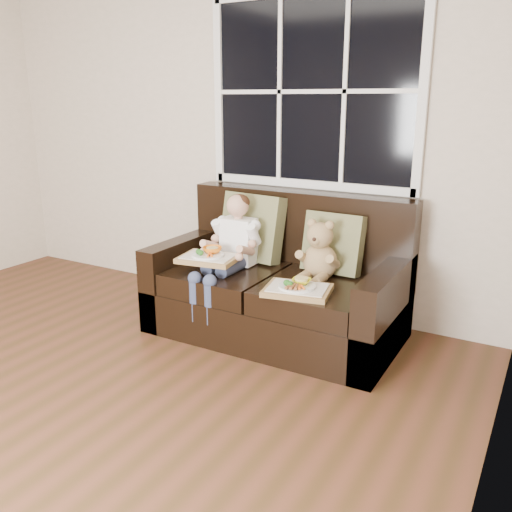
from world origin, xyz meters
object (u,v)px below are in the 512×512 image
Objects in this scene: teddy_bear at (320,254)px; tray_left at (209,257)px; loveseat at (280,289)px; tray_right at (298,289)px; child at (231,244)px.

teddy_bear reaches higher than tray_left.
loveseat is 3.76× the size of tray_right.
tray_left is (-0.06, -0.20, -0.05)m from child.
tray_left is (-0.68, -0.30, -0.04)m from teddy_bear.
loveseat is at bearing 30.50° from tray_left.
tray_right is at bearing -89.48° from teddy_bear.
teddy_bear is at bearing 79.19° from tray_right.
loveseat is 2.16× the size of child.
tray_right is at bearing -20.54° from child.
tray_left is at bearing 165.19° from tray_right.
teddy_bear is at bearing 15.13° from tray_left.
tray_right is at bearing -49.16° from loveseat.
teddy_bear is at bearing 9.47° from child.
teddy_bear is at bearing -2.19° from loveseat.
child is 0.68m from tray_right.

